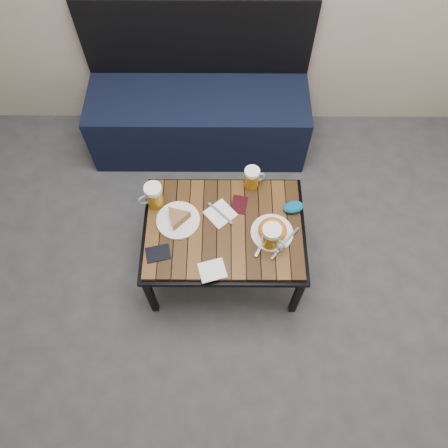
{
  "coord_description": "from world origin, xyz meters",
  "views": [
    {
      "loc": [
        -0.1,
        -0.28,
        2.43
      ],
      "look_at": [
        -0.11,
        0.8,
        0.5
      ],
      "focal_mm": 35.0,
      "sensor_mm": 36.0,
      "label": 1
    }
  ],
  "objects_px": {
    "plate_pie": "(178,219)",
    "knit_pouch": "(293,207)",
    "beer_mug_left": "(154,196)",
    "passport_navy": "(158,253)",
    "beer_mug_right": "(271,237)",
    "plate_bagel": "(272,231)",
    "beer_mug_centre": "(252,178)",
    "passport_burgundy": "(239,204)",
    "cafe_table": "(224,231)",
    "bench": "(199,114)"
  },
  "relations": [
    {
      "from": "plate_bagel",
      "to": "cafe_table",
      "type": "bearing_deg",
      "value": 170.78
    },
    {
      "from": "beer_mug_right",
      "to": "beer_mug_left",
      "type": "bearing_deg",
      "value": -163.81
    },
    {
      "from": "beer_mug_right",
      "to": "passport_navy",
      "type": "relative_size",
      "value": 1.25
    },
    {
      "from": "beer_mug_left",
      "to": "beer_mug_right",
      "type": "distance_m",
      "value": 0.64
    },
    {
      "from": "plate_pie",
      "to": "plate_bagel",
      "type": "distance_m",
      "value": 0.48
    },
    {
      "from": "plate_pie",
      "to": "beer_mug_left",
      "type": "bearing_deg",
      "value": 139.22
    },
    {
      "from": "cafe_table",
      "to": "passport_burgundy",
      "type": "height_order",
      "value": "passport_burgundy"
    },
    {
      "from": "cafe_table",
      "to": "passport_navy",
      "type": "bearing_deg",
      "value": -154.66
    },
    {
      "from": "cafe_table",
      "to": "beer_mug_right",
      "type": "bearing_deg",
      "value": -22.98
    },
    {
      "from": "beer_mug_centre",
      "to": "passport_navy",
      "type": "height_order",
      "value": "beer_mug_centre"
    },
    {
      "from": "bench",
      "to": "plate_bagel",
      "type": "xyz_separation_m",
      "value": [
        0.41,
        -1.0,
        0.22
      ]
    },
    {
      "from": "plate_bagel",
      "to": "passport_navy",
      "type": "height_order",
      "value": "plate_bagel"
    },
    {
      "from": "passport_burgundy",
      "to": "plate_bagel",
      "type": "bearing_deg",
      "value": -35.41
    },
    {
      "from": "plate_pie",
      "to": "passport_navy",
      "type": "height_order",
      "value": "plate_pie"
    },
    {
      "from": "plate_pie",
      "to": "passport_burgundy",
      "type": "relative_size",
      "value": 2.03
    },
    {
      "from": "bench",
      "to": "beer_mug_centre",
      "type": "relative_size",
      "value": 10.84
    },
    {
      "from": "passport_navy",
      "to": "beer_mug_left",
      "type": "bearing_deg",
      "value": 173.33
    },
    {
      "from": "plate_bagel",
      "to": "knit_pouch",
      "type": "xyz_separation_m",
      "value": [
        0.12,
        0.14,
        -0.0
      ]
    },
    {
      "from": "beer_mug_left",
      "to": "passport_navy",
      "type": "relative_size",
      "value": 1.22
    },
    {
      "from": "plate_bagel",
      "to": "knit_pouch",
      "type": "bearing_deg",
      "value": 50.97
    },
    {
      "from": "passport_navy",
      "to": "passport_burgundy",
      "type": "bearing_deg",
      "value": 111.84
    },
    {
      "from": "cafe_table",
      "to": "beer_mug_centre",
      "type": "relative_size",
      "value": 6.5
    },
    {
      "from": "plate_pie",
      "to": "knit_pouch",
      "type": "relative_size",
      "value": 2.05
    },
    {
      "from": "beer_mug_right",
      "to": "knit_pouch",
      "type": "height_order",
      "value": "beer_mug_right"
    },
    {
      "from": "cafe_table",
      "to": "passport_navy",
      "type": "height_order",
      "value": "passport_navy"
    },
    {
      "from": "beer_mug_right",
      "to": "plate_pie",
      "type": "height_order",
      "value": "beer_mug_right"
    },
    {
      "from": "beer_mug_right",
      "to": "plate_bagel",
      "type": "height_order",
      "value": "beer_mug_right"
    },
    {
      "from": "plate_bagel",
      "to": "knit_pouch",
      "type": "relative_size",
      "value": 2.38
    },
    {
      "from": "beer_mug_left",
      "to": "passport_navy",
      "type": "bearing_deg",
      "value": 77.9
    },
    {
      "from": "beer_mug_left",
      "to": "passport_navy",
      "type": "xyz_separation_m",
      "value": [
        0.04,
        -0.29,
        -0.07
      ]
    },
    {
      "from": "passport_burgundy",
      "to": "beer_mug_right",
      "type": "bearing_deg",
      "value": -45.65
    },
    {
      "from": "beer_mug_centre",
      "to": "knit_pouch",
      "type": "bearing_deg",
      "value": -53.76
    },
    {
      "from": "beer_mug_right",
      "to": "knit_pouch",
      "type": "bearing_deg",
      "value": 95.57
    },
    {
      "from": "beer_mug_centre",
      "to": "knit_pouch",
      "type": "relative_size",
      "value": 1.18
    },
    {
      "from": "beer_mug_right",
      "to": "plate_bagel",
      "type": "xyz_separation_m",
      "value": [
        0.01,
        0.06,
        -0.05
      ]
    },
    {
      "from": "plate_pie",
      "to": "knit_pouch",
      "type": "bearing_deg",
      "value": 6.96
    },
    {
      "from": "beer_mug_right",
      "to": "cafe_table",
      "type": "bearing_deg",
      "value": -164.93
    },
    {
      "from": "beer_mug_centre",
      "to": "plate_bagel",
      "type": "bearing_deg",
      "value": -89.8
    },
    {
      "from": "beer_mug_left",
      "to": "beer_mug_centre",
      "type": "xyz_separation_m",
      "value": [
        0.51,
        0.12,
        -0.01
      ]
    },
    {
      "from": "cafe_table",
      "to": "beer_mug_left",
      "type": "height_order",
      "value": "beer_mug_left"
    },
    {
      "from": "beer_mug_centre",
      "to": "passport_burgundy",
      "type": "bearing_deg",
      "value": -135.6
    },
    {
      "from": "beer_mug_left",
      "to": "beer_mug_centre",
      "type": "height_order",
      "value": "beer_mug_left"
    },
    {
      "from": "beer_mug_right",
      "to": "plate_bagel",
      "type": "relative_size",
      "value": 0.58
    },
    {
      "from": "bench",
      "to": "knit_pouch",
      "type": "relative_size",
      "value": 12.8
    },
    {
      "from": "beer_mug_centre",
      "to": "passport_burgundy",
      "type": "relative_size",
      "value": 1.17
    },
    {
      "from": "passport_burgundy",
      "to": "knit_pouch",
      "type": "xyz_separation_m",
      "value": [
        0.28,
        -0.03,
        0.02
      ]
    },
    {
      "from": "beer_mug_centre",
      "to": "passport_burgundy",
      "type": "height_order",
      "value": "beer_mug_centre"
    },
    {
      "from": "plate_bagel",
      "to": "passport_burgundy",
      "type": "relative_size",
      "value": 2.36
    },
    {
      "from": "bench",
      "to": "knit_pouch",
      "type": "bearing_deg",
      "value": -58.28
    },
    {
      "from": "cafe_table",
      "to": "beer_mug_left",
      "type": "xyz_separation_m",
      "value": [
        -0.36,
        0.14,
        0.12
      ]
    }
  ]
}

